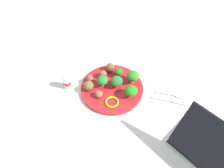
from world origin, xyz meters
TOP-DOWN VIEW (x-y plane):
  - ground_plane at (0.00, 0.00)m, footprint 4.00×4.00m
  - plate at (0.00, 0.00)m, footprint 0.28×0.28m
  - broccoli_floret_front_right at (0.02, 0.01)m, footprint 0.05×0.05m
  - broccoli_floret_far_rim at (-0.04, -0.00)m, footprint 0.05×0.05m
  - broccoli_floret_back_left at (0.02, 0.07)m, footprint 0.04×0.04m
  - broccoli_floret_back_right at (0.09, 0.04)m, footprint 0.05×0.05m
  - broccoli_floret_near_rim at (0.09, -0.04)m, footprint 0.05×0.05m
  - meatball_back_right at (-0.05, 0.05)m, footprint 0.04×0.04m
  - meatball_front_left at (-0.10, -0.03)m, footprint 0.05×0.05m
  - meatball_front_right at (-0.02, 0.10)m, footprint 0.04×0.04m
  - meatball_center at (-0.11, 0.02)m, footprint 0.03×0.03m
  - meatball_mid_left at (-0.05, -0.06)m, footprint 0.03×0.03m
  - pepper_ring_far_rim at (0.01, -0.08)m, footprint 0.08×0.08m
  - napkin at (0.25, -0.01)m, footprint 0.18×0.13m
  - fork at (0.26, 0.01)m, footprint 0.12×0.03m
  - knife at (0.26, -0.03)m, footprint 0.15×0.03m
  - yogurt_bottle at (-0.20, -0.02)m, footprint 0.03×0.03m
  - laptop at (0.41, -0.25)m, footprint 0.39×0.37m

SIDE VIEW (x-z plane):
  - ground_plane at x=0.00m, z-range 0.00..0.00m
  - napkin at x=0.25m, z-range 0.00..0.01m
  - knife at x=0.26m, z-range 0.00..0.01m
  - fork at x=0.26m, z-range 0.00..0.01m
  - plate at x=0.00m, z-range 0.00..0.02m
  - pepper_ring_far_rim at x=0.01m, z-range 0.02..0.02m
  - meatball_mid_left at x=-0.05m, z-range 0.02..0.05m
  - meatball_center at x=-0.11m, z-range 0.02..0.05m
  - yogurt_bottle at x=-0.20m, z-range 0.00..0.07m
  - meatball_back_right at x=-0.05m, z-range 0.02..0.05m
  - meatball_front_right at x=-0.02m, z-range 0.02..0.06m
  - meatball_front_left at x=-0.10m, z-range 0.02..0.06m
  - laptop at x=0.41m, z-range -0.06..0.14m
  - broccoli_floret_back_left at x=0.02m, z-range 0.02..0.06m
  - broccoli_floret_front_right at x=0.02m, z-range 0.02..0.08m
  - broccoli_floret_near_rim at x=0.09m, z-range 0.02..0.08m
  - broccoli_floret_far_rim at x=-0.04m, z-range 0.02..0.08m
  - broccoli_floret_back_right at x=0.09m, z-range 0.02..0.09m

